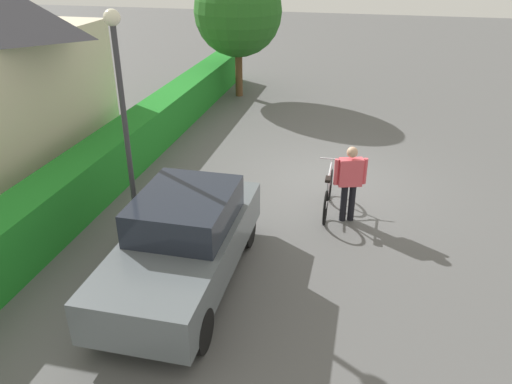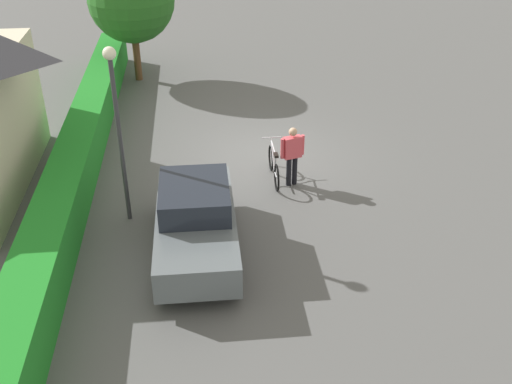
{
  "view_description": "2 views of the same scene",
  "coord_description": "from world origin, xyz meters",
  "px_view_note": "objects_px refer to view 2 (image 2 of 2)",
  "views": [
    {
      "loc": [
        -10.74,
        -0.73,
        5.08
      ],
      "look_at": [
        -3.56,
        0.91,
        1.36
      ],
      "focal_mm": 35.32,
      "sensor_mm": 36.0,
      "label": 1
    },
    {
      "loc": [
        -15.07,
        1.72,
        7.7
      ],
      "look_at": [
        -3.31,
        0.53,
        0.76
      ],
      "focal_mm": 42.55,
      "sensor_mm": 36.0,
      "label": 2
    }
  ],
  "objects_px": {
    "bicycle": "(274,166)",
    "street_lamp": "(117,113)",
    "person_rider": "(292,152)",
    "parked_car_near": "(196,220)"
  },
  "relations": [
    {
      "from": "person_rider",
      "to": "street_lamp",
      "type": "xyz_separation_m",
      "value": [
        -1.19,
        4.0,
        1.74
      ]
    },
    {
      "from": "parked_car_near",
      "to": "bicycle",
      "type": "relative_size",
      "value": 2.24
    },
    {
      "from": "parked_car_near",
      "to": "bicycle",
      "type": "bearing_deg",
      "value": -34.43
    },
    {
      "from": "parked_car_near",
      "to": "bicycle",
      "type": "distance_m",
      "value": 3.6
    },
    {
      "from": "parked_car_near",
      "to": "street_lamp",
      "type": "relative_size",
      "value": 0.98
    },
    {
      "from": "bicycle",
      "to": "street_lamp",
      "type": "bearing_deg",
      "value": 112.68
    },
    {
      "from": "person_rider",
      "to": "parked_car_near",
      "type": "bearing_deg",
      "value": 137.34
    },
    {
      "from": "person_rider",
      "to": "street_lamp",
      "type": "distance_m",
      "value": 4.52
    },
    {
      "from": "parked_car_near",
      "to": "bicycle",
      "type": "xyz_separation_m",
      "value": [
        2.95,
        -2.02,
        -0.39
      ]
    },
    {
      "from": "bicycle",
      "to": "person_rider",
      "type": "xyz_separation_m",
      "value": [
        -0.3,
        -0.42,
        0.52
      ]
    }
  ]
}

